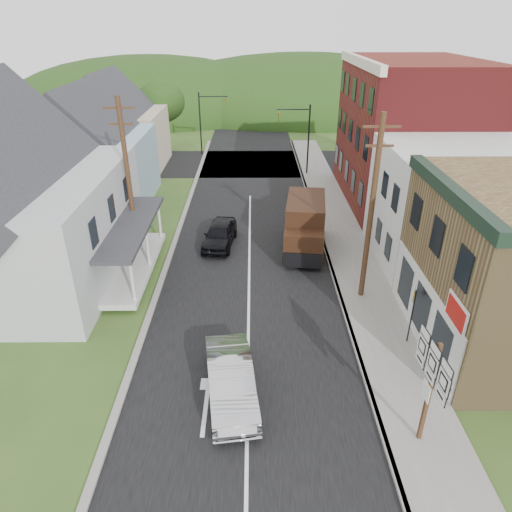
{
  "coord_description": "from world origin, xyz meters",
  "views": [
    {
      "loc": [
        0.23,
        -15.73,
        12.46
      ],
      "look_at": [
        0.36,
        3.75,
        2.2
      ],
      "focal_mm": 32.0,
      "sensor_mm": 36.0,
      "label": 1
    }
  ],
  "objects_px": {
    "delivery_van": "(305,226)",
    "warning_sign": "(413,307)",
    "dark_sedan": "(220,234)",
    "silver_sedan": "(231,381)",
    "route_sign_cluster": "(430,380)"
  },
  "relations": [
    {
      "from": "silver_sedan",
      "to": "warning_sign",
      "type": "bearing_deg",
      "value": 14.28
    },
    {
      "from": "dark_sedan",
      "to": "delivery_van",
      "type": "height_order",
      "value": "delivery_van"
    },
    {
      "from": "delivery_van",
      "to": "silver_sedan",
      "type": "bearing_deg",
      "value": -100.58
    },
    {
      "from": "dark_sedan",
      "to": "delivery_van",
      "type": "distance_m",
      "value": 5.18
    },
    {
      "from": "silver_sedan",
      "to": "route_sign_cluster",
      "type": "distance_m",
      "value": 6.81
    },
    {
      "from": "silver_sedan",
      "to": "route_sign_cluster",
      "type": "height_order",
      "value": "route_sign_cluster"
    },
    {
      "from": "delivery_van",
      "to": "warning_sign",
      "type": "distance_m",
      "value": 9.65
    },
    {
      "from": "route_sign_cluster",
      "to": "warning_sign",
      "type": "height_order",
      "value": "route_sign_cluster"
    },
    {
      "from": "silver_sedan",
      "to": "route_sign_cluster",
      "type": "relative_size",
      "value": 1.19
    },
    {
      "from": "silver_sedan",
      "to": "dark_sedan",
      "type": "xyz_separation_m",
      "value": [
        -1.21,
        12.61,
        -0.04
      ]
    },
    {
      "from": "silver_sedan",
      "to": "delivery_van",
      "type": "bearing_deg",
      "value": 64.17
    },
    {
      "from": "dark_sedan",
      "to": "warning_sign",
      "type": "height_order",
      "value": "warning_sign"
    },
    {
      "from": "silver_sedan",
      "to": "dark_sedan",
      "type": "height_order",
      "value": "silver_sedan"
    },
    {
      "from": "delivery_van",
      "to": "route_sign_cluster",
      "type": "bearing_deg",
      "value": -73.24
    },
    {
      "from": "route_sign_cluster",
      "to": "warning_sign",
      "type": "bearing_deg",
      "value": 74.03
    }
  ]
}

